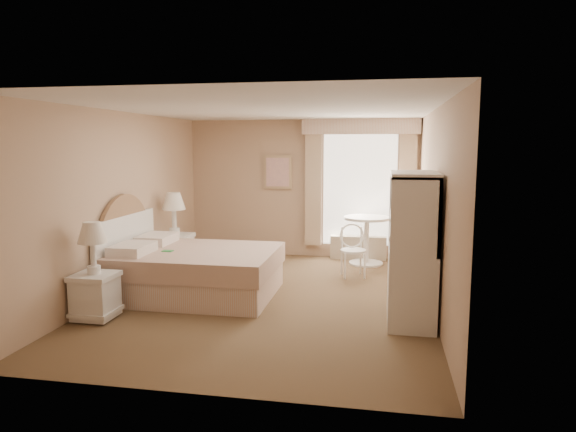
% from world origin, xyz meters
% --- Properties ---
extents(room, '(4.21, 5.51, 2.51)m').
position_xyz_m(room, '(0.00, 0.00, 1.25)').
color(room, brown).
rests_on(room, ground).
extents(window, '(2.05, 0.22, 2.51)m').
position_xyz_m(window, '(1.05, 2.65, 1.34)').
color(window, white).
rests_on(window, room).
extents(framed_art, '(0.52, 0.04, 0.62)m').
position_xyz_m(framed_art, '(-0.45, 2.71, 1.55)').
color(framed_art, tan).
rests_on(framed_art, room).
extents(bed, '(2.14, 1.67, 1.47)m').
position_xyz_m(bed, '(-1.12, -0.05, 0.35)').
color(bed, tan).
rests_on(bed, room).
extents(nightstand_near, '(0.47, 0.47, 1.14)m').
position_xyz_m(nightstand_near, '(-1.84, -1.20, 0.43)').
color(nightstand_near, white).
rests_on(nightstand_near, room).
extents(nightstand_far, '(0.52, 0.52, 1.27)m').
position_xyz_m(nightstand_far, '(-1.84, 1.17, 0.48)').
color(nightstand_far, white).
rests_on(nightstand_far, room).
extents(round_table, '(0.78, 0.78, 0.83)m').
position_xyz_m(round_table, '(1.20, 2.24, 0.55)').
color(round_table, white).
rests_on(round_table, room).
extents(cafe_chair, '(0.48, 0.48, 0.82)m').
position_xyz_m(cafe_chair, '(1.02, 1.39, 0.48)').
color(cafe_chair, white).
rests_on(cafe_chair, room).
extents(armoire, '(0.52, 1.05, 1.74)m').
position_xyz_m(armoire, '(1.81, -0.57, 0.72)').
color(armoire, white).
rests_on(armoire, room).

